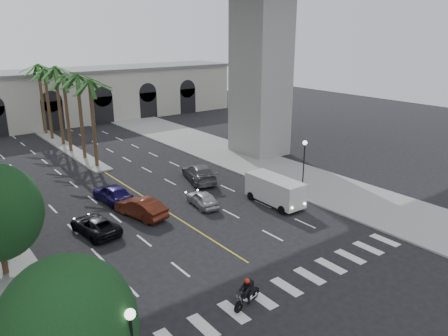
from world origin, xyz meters
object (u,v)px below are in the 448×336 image
at_px(car_b, 141,208).
at_px(lamp_post_left_far, 5,193).
at_px(car_a, 203,199).
at_px(pedestrian_b, 57,310).
at_px(motorcycle_rider, 248,292).
at_px(lamp_post_right, 304,164).
at_px(car_d, 199,173).
at_px(car_e, 113,193).
at_px(traffic_signal_far, 76,293).
at_px(car_c, 95,225).
at_px(cargo_van, 275,190).

bearing_deg(car_b, lamp_post_left_far, -31.68).
height_order(car_a, pedestrian_b, pedestrian_b).
bearing_deg(pedestrian_b, motorcycle_rider, -28.05).
bearing_deg(car_a, lamp_post_right, 163.06).
distance_m(car_d, car_e, 9.26).
xyz_separation_m(car_b, car_e, (-0.51, 4.42, 0.02)).
relative_size(traffic_signal_far, pedestrian_b, 2.37).
height_order(lamp_post_right, car_c, lamp_post_right).
distance_m(lamp_post_left_far, car_e, 9.11).
height_order(lamp_post_right, motorcycle_rider, lamp_post_right).
xyz_separation_m(car_c, cargo_van, (14.69, -3.92, 0.67)).
distance_m(lamp_post_right, traffic_signal_far, 23.62).
bearing_deg(car_d, car_b, 44.51).
bearing_deg(car_d, traffic_signal_far, 59.04).
bearing_deg(car_c, car_e, -131.93).
distance_m(car_a, car_e, 8.04).
bearing_deg(cargo_van, pedestrian_b, -165.10).
distance_m(motorcycle_rider, cargo_van, 14.97).
bearing_deg(car_b, cargo_van, 143.24).
height_order(car_b, car_e, car_e).
height_order(car_a, car_b, car_b).
distance_m(car_b, pedestrian_b, 13.83).
height_order(car_b, pedestrian_b, pedestrian_b).
distance_m(car_c, car_e, 6.25).
distance_m(car_a, cargo_van, 6.33).
height_order(lamp_post_left_far, car_a, lamp_post_left_far).
xyz_separation_m(lamp_post_right, motorcycle_rider, (-14.36, -9.43, -2.46)).
distance_m(cargo_van, pedestrian_b, 20.94).
bearing_deg(traffic_signal_far, motorcycle_rider, -19.38).
height_order(car_a, cargo_van, cargo_van).
relative_size(car_b, car_c, 1.02).
relative_size(lamp_post_left_far, car_b, 1.09).
bearing_deg(pedestrian_b, car_d, 36.66).
distance_m(lamp_post_right, car_d, 10.89).
bearing_deg(car_a, pedestrian_b, 37.84).
distance_m(lamp_post_left_far, traffic_signal_far, 14.52).
distance_m(traffic_signal_far, car_c, 12.00).
relative_size(car_e, cargo_van, 0.85).
bearing_deg(car_b, car_d, -166.00).
relative_size(lamp_post_left_far, traffic_signal_far, 1.47).
height_order(car_d, pedestrian_b, car_d).
distance_m(motorcycle_rider, car_a, 14.56).
relative_size(car_a, car_b, 0.81).
height_order(traffic_signal_far, cargo_van, traffic_signal_far).
height_order(lamp_post_right, car_b, lamp_post_right).
height_order(traffic_signal_far, car_a, traffic_signal_far).
relative_size(car_c, cargo_van, 0.85).
xyz_separation_m(car_b, pedestrian_b, (-9.70, -9.85, 0.11)).
xyz_separation_m(lamp_post_left_far, lamp_post_right, (22.80, -8.00, 0.00)).
xyz_separation_m(lamp_post_right, pedestrian_b, (-23.31, -4.91, -2.30)).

